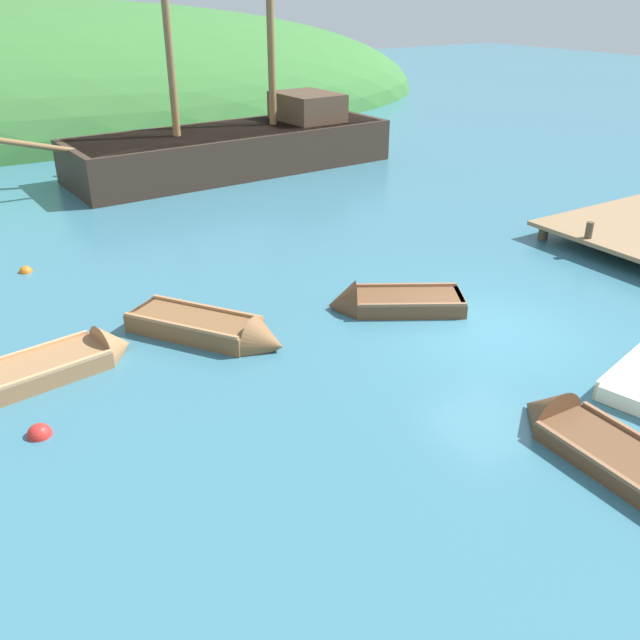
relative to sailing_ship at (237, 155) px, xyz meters
The scene contains 9 objects.
ground_plane 16.09m from the sailing_ship, 96.12° to the right, with size 120.00×120.00×0.00m, color teal.
shore_hill 19.83m from the sailing_ship, 104.00° to the left, with size 54.56×27.24×12.24m, color #387033.
sailing_ship is the anchor object (origin of this frame).
rowboat_center 14.81m from the sailing_ship, 117.99° to the right, with size 2.87×3.55×1.05m.
rowboat_outer_left 14.16m from the sailing_ship, 102.30° to the right, with size 3.26×2.61×1.15m.
rowboat_outer_right 20.21m from the sailing_ship, 99.74° to the right, with size 1.29×3.63×1.15m.
rowboat_near_dock 16.10m from the sailing_ship, 128.00° to the right, with size 3.17×1.57×1.11m.
buoy_orange 11.87m from the sailing_ship, 143.98° to the right, with size 0.33×0.33×0.33m, color orange.
buoy_red 18.31m from the sailing_ship, 126.57° to the right, with size 0.41×0.41×0.41m, color red.
Camera 1 is at (-10.27, -9.17, 6.76)m, focal length 38.41 mm.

